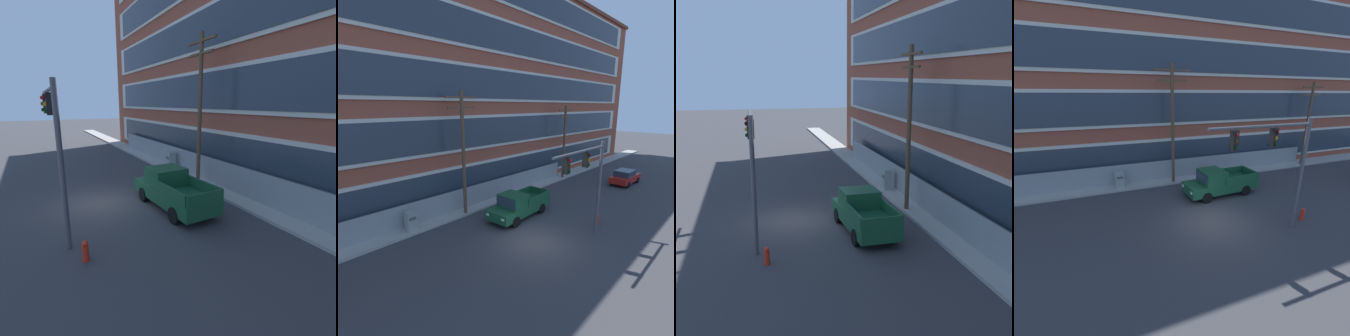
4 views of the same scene
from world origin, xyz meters
TOP-DOWN VIEW (x-y plane):
  - ground_plane at (0.00, 0.00)m, footprint 160.00×160.00m
  - sidewalk_building_side at (0.00, 7.29)m, footprint 80.00×1.84m
  - chain_link_fence at (-1.13, 7.59)m, footprint 31.15×0.06m
  - traffic_signal_mast at (2.47, -2.09)m, footprint 5.71×0.43m
  - pickup_truck_dark_green at (2.31, 3.34)m, footprint 5.63×2.32m
  - utility_pole_near_corner at (-0.20, 6.68)m, footprint 2.79×0.26m
  - electrical_cabinet at (-4.59, 6.95)m, footprint 0.69×0.56m
  - fire_hydrant at (5.26, -1.69)m, footprint 0.24×0.24m

SIDE VIEW (x-z plane):
  - ground_plane at x=0.00m, z-range 0.00..0.00m
  - sidewalk_building_side at x=0.00m, z-range 0.00..0.16m
  - fire_hydrant at x=5.26m, z-range -0.01..0.77m
  - electrical_cabinet at x=-4.59m, z-range 0.00..1.53m
  - chain_link_fence at x=-1.13m, z-range 0.02..1.87m
  - pickup_truck_dark_green at x=2.31m, z-range -0.06..1.96m
  - traffic_signal_mast at x=2.47m, z-range 1.31..7.52m
  - utility_pole_near_corner at x=-0.20m, z-range 0.53..10.02m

